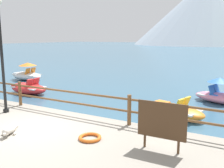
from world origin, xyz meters
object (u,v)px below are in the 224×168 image
Objects in this scene: pedal_boat_2 at (174,110)px; pedal_boat_4 at (27,74)px; pedal_boat_3 at (28,88)px; lamp_post at (1,45)px; sign_board at (162,121)px; life_ring at (90,138)px; pedal_boat_1 at (221,95)px; dog_resting at (10,129)px.

pedal_boat_4 reaches higher than pedal_boat_2.
lamp_post is at bearing -52.07° from pedal_boat_3.
pedal_boat_3 is (-8.91, 4.21, -0.83)m from sign_board.
sign_board is (5.90, -0.34, -1.68)m from lamp_post.
pedal_boat_4 is (-11.73, 3.44, 0.17)m from pedal_boat_2.
sign_board is at bearing 8.10° from life_ring.
pedal_boat_1 is at bearing 65.96° from pedal_boat_2.
pedal_boat_4 is (-8.45, 8.47, -0.10)m from dog_resting.
sign_board is at bearing -78.99° from pedal_boat_2.
sign_board is at bearing -94.95° from pedal_boat_1.
pedal_boat_1 is at bearing 85.05° from sign_board.
pedal_boat_3 is at bearing 147.61° from life_ring.
dog_resting is at bearing -36.20° from lamp_post.
pedal_boat_3 is at bearing -162.75° from pedal_boat_1.
pedal_boat_3 reaches higher than dog_resting.
lamp_post is at bearing 176.70° from sign_board.
dog_resting is (-4.07, -1.00, -0.61)m from sign_board.
dog_resting is at bearing -123.20° from pedal_boat_2.
pedal_boat_2 is (-0.78, 4.02, -0.87)m from sign_board.
lamp_post is 10.01m from pedal_boat_4.
lamp_post is 6.53× the size of life_ring.
pedal_boat_2 is 12.23m from pedal_boat_4.
lamp_post is 9.75m from pedal_boat_1.
dog_resting is 0.40× the size of pedal_boat_4.
pedal_boat_2 is (5.12, 3.68, -2.55)m from lamp_post.
life_ring is (4.04, -0.61, -2.36)m from lamp_post.
dog_resting is (1.83, -1.34, -2.28)m from lamp_post.
pedal_boat_3 is (-4.85, 5.21, -0.23)m from dog_resting.
sign_board is at bearing -30.81° from pedal_boat_4.
sign_board reaches higher than pedal_boat_3.
lamp_post is at bearing -133.68° from pedal_boat_1.
sign_board is 14.59m from pedal_boat_4.
pedal_boat_1 is at bearing -1.29° from pedal_boat_4.
pedal_boat_2 is at bearing -16.36° from pedal_boat_4.
pedal_boat_2 is (1.08, 4.29, -0.19)m from life_ring.
life_ring is 7.84m from pedal_boat_1.
lamp_post is 4.09× the size of dog_resting.
pedal_boat_4 is (-10.66, 7.73, -0.02)m from life_ring.
pedal_boat_1 reaches higher than pedal_boat_2.
pedal_boat_1 reaches higher than dog_resting.
lamp_post is 6.14m from sign_board.
lamp_post reaches higher than pedal_boat_3.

